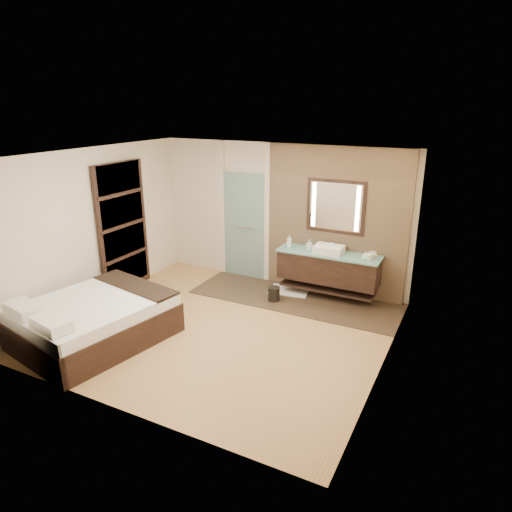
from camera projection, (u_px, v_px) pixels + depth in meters
The scene contains 15 objects.
floor at pixel (221, 329), 7.22m from camera, with size 5.00×5.00×0.00m, color #AC7948.
tile_strip at pixel (295, 298), 8.31m from camera, with size 3.80×1.30×0.01m, color #3A271F.
stone_wall at pixel (335, 222), 8.18m from camera, with size 2.60×0.08×2.70m, color tan.
vanity at pixel (328, 268), 8.18m from camera, with size 1.85×0.55×0.88m.
mirror_unit at pixel (336, 207), 8.04m from camera, with size 1.06×0.04×0.96m.
frosted_door at pixel (245, 222), 9.03m from camera, with size 1.10×0.12×2.70m.
shoji_partition at pixel (123, 228), 8.37m from camera, with size 0.06×1.20×2.40m.
bed at pixel (94, 320), 6.77m from camera, with size 2.00×2.33×0.79m.
bath_mat at pixel (289, 291), 8.61m from camera, with size 0.72×0.50×0.02m, color white.
waste_bin at pixel (274, 294), 8.18m from camera, with size 0.21×0.21×0.26m, color black.
tissue_box at pixel (367, 257), 7.71m from camera, with size 0.12×0.12×0.10m, color white.
soap_bottle_a at pixel (289, 241), 8.34m from camera, with size 0.09×0.09×0.23m, color silver.
soap_bottle_b at pixel (309, 245), 8.21m from camera, with size 0.09×0.09×0.19m, color #B2B2B2.
soap_bottle_c at pixel (366, 256), 7.69m from camera, with size 0.11×0.11×0.14m, color silver.
cup at pixel (372, 255), 7.81m from camera, with size 0.14×0.14×0.11m, color silver.
Camera 1 is at (3.40, -5.52, 3.43)m, focal length 32.00 mm.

